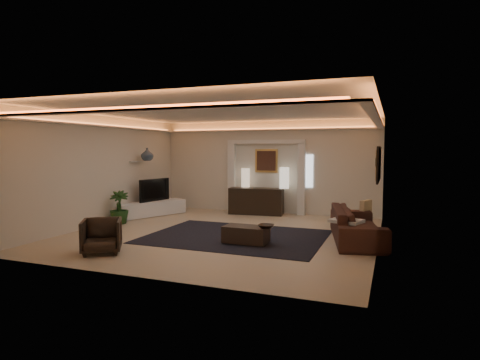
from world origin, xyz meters
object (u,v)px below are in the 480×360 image
(console, at_px, (256,201))
(sofa, at_px, (357,225))
(coffee_table, at_px, (246,234))
(armchair, at_px, (102,236))

(console, xyz_separation_m, sofa, (3.23, -2.69, -0.03))
(console, bearing_deg, coffee_table, -80.40)
(console, distance_m, coffee_table, 3.94)
(sofa, relative_size, coffee_table, 2.67)
(sofa, xyz_separation_m, armchair, (-4.54, -2.83, -0.03))
(coffee_table, bearing_deg, sofa, 27.99)
(coffee_table, xyz_separation_m, armchair, (-2.36, -1.72, 0.13))
(console, distance_m, armchair, 5.67)
(console, relative_size, sofa, 0.66)
(console, bearing_deg, armchair, -109.19)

